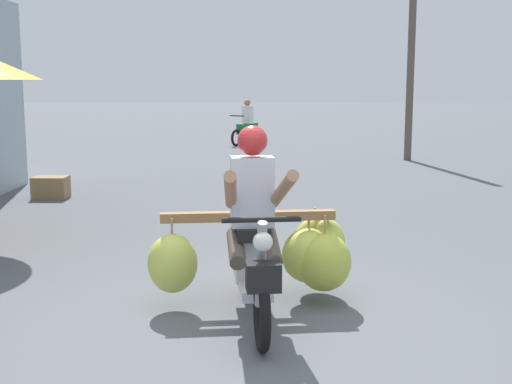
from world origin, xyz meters
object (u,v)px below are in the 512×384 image
(motorbike_main_loaded, at_px, (276,249))
(motorbike_distant_ahead_left, at_px, (247,126))
(utility_pole, at_px, (411,57))
(produce_crate, at_px, (51,187))

(motorbike_main_loaded, height_order, motorbike_distant_ahead_left, motorbike_main_loaded)
(motorbike_main_loaded, height_order, utility_pole, utility_pole)
(motorbike_main_loaded, height_order, produce_crate, motorbike_main_loaded)
(motorbike_main_loaded, relative_size, utility_pole, 0.37)
(motorbike_main_loaded, xyz_separation_m, utility_pole, (3.38, 11.19, 2.00))
(produce_crate, relative_size, utility_pole, 0.11)
(motorbike_main_loaded, bearing_deg, utility_pole, 73.20)
(utility_pole, bearing_deg, motorbike_distant_ahead_left, 135.41)
(produce_crate, bearing_deg, utility_pole, 38.80)
(motorbike_distant_ahead_left, distance_m, utility_pole, 6.13)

